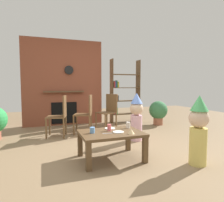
# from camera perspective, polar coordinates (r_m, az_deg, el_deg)

# --- Properties ---
(ground_plane) EXTENTS (12.00, 12.00, 0.00)m
(ground_plane) POSITION_cam_1_polar(r_m,az_deg,el_deg) (3.54, -0.11, -13.95)
(ground_plane) COLOR #846B4C
(brick_fireplace_feature) EXTENTS (2.20, 0.28, 2.40)m
(brick_fireplace_feature) POSITION_cam_1_polar(r_m,az_deg,el_deg) (5.79, -13.83, 5.08)
(brick_fireplace_feature) COLOR brown
(brick_fireplace_feature) RESTS_ON ground_plane
(bookshelf) EXTENTS (0.90, 0.28, 1.90)m
(bookshelf) POSITION_cam_1_polar(r_m,az_deg,el_deg) (6.04, 3.13, 2.13)
(bookshelf) COLOR brown
(bookshelf) RESTS_ON ground_plane
(coffee_table) EXTENTS (0.93, 0.69, 0.42)m
(coffee_table) POSITION_cam_1_polar(r_m,az_deg,el_deg) (3.04, -0.28, -10.12)
(coffee_table) COLOR brown
(coffee_table) RESTS_ON ground_plane
(paper_cup_near_left) EXTENTS (0.06, 0.06, 0.10)m
(paper_cup_near_left) POSITION_cam_1_polar(r_m,az_deg,el_deg) (3.28, 4.66, -6.93)
(paper_cup_near_left) COLOR silver
(paper_cup_near_left) RESTS_ON coffee_table
(paper_cup_near_right) EXTENTS (0.07, 0.07, 0.09)m
(paper_cup_near_right) POSITION_cam_1_polar(r_m,az_deg,el_deg) (2.95, -5.69, -8.35)
(paper_cup_near_right) COLOR #669EE0
(paper_cup_near_right) RESTS_ON coffee_table
(paper_cup_center) EXTENTS (0.06, 0.06, 0.10)m
(paper_cup_center) POSITION_cam_1_polar(r_m,az_deg,el_deg) (3.08, -0.80, -7.64)
(paper_cup_center) COLOR #E5666B
(paper_cup_center) RESTS_ON coffee_table
(paper_plate_front) EXTENTS (0.17, 0.17, 0.01)m
(paper_plate_front) POSITION_cam_1_polar(r_m,az_deg,el_deg) (2.98, 1.83, -8.92)
(paper_plate_front) COLOR white
(paper_plate_front) RESTS_ON coffee_table
(paper_plate_rear) EXTENTS (0.17, 0.17, 0.01)m
(paper_plate_rear) POSITION_cam_1_polar(r_m,az_deg,el_deg) (3.23, -0.62, -7.89)
(paper_plate_rear) COLOR white
(paper_plate_rear) RESTS_ON coffee_table
(birthday_cake_slice) EXTENTS (0.10, 0.10, 0.07)m
(birthday_cake_slice) POSITION_cam_1_polar(r_m,az_deg,el_deg) (2.90, 5.55, -8.69)
(birthday_cake_slice) COLOR #EAC68C
(birthday_cake_slice) RESTS_ON coffee_table
(table_fork) EXTENTS (0.15, 0.04, 0.01)m
(table_fork) POSITION_cam_1_polar(r_m,az_deg,el_deg) (2.91, -1.31, -9.33)
(table_fork) COLOR silver
(table_fork) RESTS_ON coffee_table
(child_with_cone_hat) EXTENTS (0.27, 0.27, 0.99)m
(child_with_cone_hat) POSITION_cam_1_polar(r_m,az_deg,el_deg) (3.05, 23.68, -7.22)
(child_with_cone_hat) COLOR #E0CC66
(child_with_cone_hat) RESTS_ON ground_plane
(child_in_pink) EXTENTS (0.27, 0.27, 0.97)m
(child_in_pink) POSITION_cam_1_polar(r_m,az_deg,el_deg) (4.05, 7.06, -4.16)
(child_in_pink) COLOR #EAB2C6
(child_in_pink) RESTS_ON ground_plane
(dining_chair_left) EXTENTS (0.48, 0.48, 0.90)m
(dining_chair_left) POSITION_cam_1_polar(r_m,az_deg,el_deg) (4.45, -14.64, -3.51)
(dining_chair_left) COLOR brown
(dining_chair_left) RESTS_ON ground_plane
(dining_chair_middle) EXTENTS (0.51, 0.51, 0.90)m
(dining_chair_middle) POSITION_cam_1_polar(r_m,az_deg,el_deg) (4.67, -7.32, -3.05)
(dining_chair_middle) COLOR brown
(dining_chair_middle) RESTS_ON ground_plane
(dining_chair_right) EXTENTS (0.52, 0.52, 0.90)m
(dining_chair_right) POSITION_cam_1_polar(r_m,az_deg,el_deg) (5.02, -0.91, -2.48)
(dining_chair_right) COLOR brown
(dining_chair_right) RESTS_ON ground_plane
(potted_plant_tall) EXTENTS (0.52, 0.52, 0.68)m
(potted_plant_tall) POSITION_cam_1_polar(r_m,az_deg,el_deg) (5.79, 13.19, -2.87)
(potted_plant_tall) COLOR #9E5B42
(potted_plant_tall) RESTS_ON ground_plane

